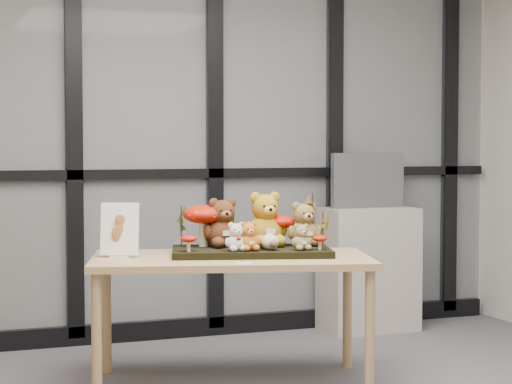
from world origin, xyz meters
name	(u,v)px	position (x,y,z in m)	size (l,w,h in m)	color
room_shell	(305,26)	(0.00, 0.00, 1.68)	(5.00, 5.00, 5.00)	#B5B2AB
glass_partition	(146,115)	(0.00, 2.47, 1.42)	(4.90, 0.06, 2.78)	#2D383F
display_table	(231,270)	(0.14, 1.25, 0.60)	(1.55, 1.07, 0.66)	#A38B58
diorama_tray	(251,252)	(0.26, 1.28, 0.68)	(0.81, 0.41, 0.04)	black
bear_pooh_yellow	(265,216)	(0.36, 1.34, 0.86)	(0.24, 0.22, 0.32)	#AC7E17
bear_brown_medium	(223,220)	(0.14, 1.39, 0.84)	(0.22, 0.20, 0.28)	#4F2A14
bear_tan_back	(304,222)	(0.56, 1.29, 0.83)	(0.20, 0.18, 0.26)	olive
bear_small_yellow	(249,235)	(0.21, 1.17, 0.78)	(0.12, 0.11, 0.16)	#BA651F
bear_white_bow	(236,235)	(0.14, 1.19, 0.78)	(0.12, 0.11, 0.16)	silver
bear_beige_small	(301,236)	(0.47, 1.11, 0.77)	(0.11, 0.10, 0.15)	olive
plush_cream_hedgehog	(270,241)	(0.32, 1.17, 0.74)	(0.07, 0.06, 0.09)	beige
mushroom_back_left	(204,224)	(0.05, 1.44, 0.82)	(0.22, 0.22, 0.24)	#A31505
mushroom_back_right	(280,228)	(0.45, 1.35, 0.79)	(0.16, 0.16, 0.18)	#A31505
mushroom_front_left	(189,242)	(-0.09, 1.24, 0.75)	(0.08, 0.08, 0.09)	#A31505
mushroom_front_right	(320,242)	(0.56, 1.08, 0.74)	(0.08, 0.08, 0.08)	#A31505
sprig_green_far_left	(181,226)	(-0.06, 1.48, 0.81)	(0.05, 0.05, 0.22)	#18350C
sprig_green_mid_left	(209,228)	(0.09, 1.48, 0.79)	(0.05, 0.05, 0.18)	#18350C
sprig_dry_far_right	(313,219)	(0.60, 1.27, 0.84)	(0.05, 0.05, 0.28)	brown
sprig_dry_mid_right	(323,230)	(0.61, 1.16, 0.79)	(0.05, 0.05, 0.18)	brown
sprig_green_centre	(233,230)	(0.22, 1.45, 0.78)	(0.05, 0.05, 0.16)	#18350C
sign_holder	(120,232)	(-0.40, 1.42, 0.79)	(0.20, 0.12, 0.28)	silver
label_card	(244,263)	(0.11, 0.97, 0.66)	(0.08, 0.03, 0.00)	white
cabinet	(368,269)	(1.45, 2.25, 0.41)	(0.61, 0.36, 0.81)	#9C948B
monitor	(368,180)	(1.45, 2.27, 1.00)	(0.51, 0.05, 0.36)	#494C51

